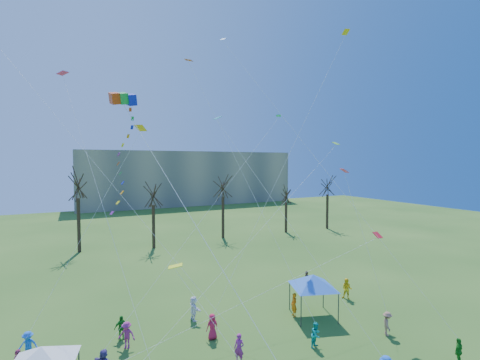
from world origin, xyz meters
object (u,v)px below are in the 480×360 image
big_box_kite (127,162)px  canopy_tent_white (41,356)px  distant_building (189,178)px  canopy_tent_blue (313,281)px

big_box_kite → canopy_tent_white: size_ratio=4.60×
distant_building → canopy_tent_white: size_ratio=14.72×
canopy_tent_white → canopy_tent_blue: size_ratio=0.97×
canopy_tent_white → canopy_tent_blue: canopy_tent_blue is taller
distant_building → canopy_tent_blue: 74.66m
distant_building → big_box_kite: (-27.19, -72.21, 4.50)m
big_box_kite → canopy_tent_blue: big_box_kite is taller
canopy_tent_blue → distant_building: bearing=79.4°
canopy_tent_white → canopy_tent_blue: (17.99, 1.88, 0.16)m
distant_building → canopy_tent_blue: size_ratio=14.32×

